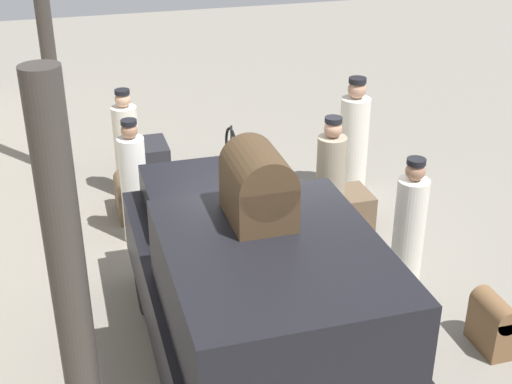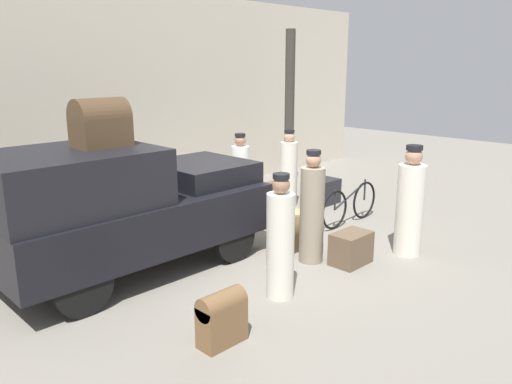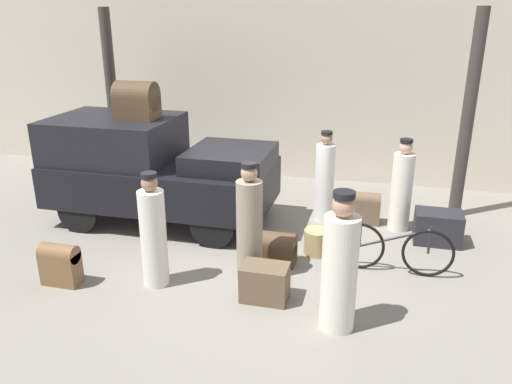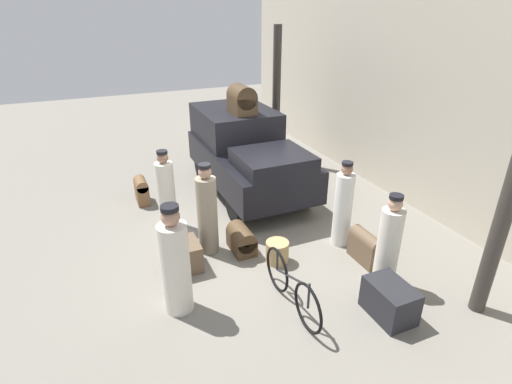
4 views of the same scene
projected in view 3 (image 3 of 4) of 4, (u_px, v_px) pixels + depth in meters
The scene contains 18 objects.
ground_plane at pixel (241, 250), 8.15m from camera, with size 30.00×30.00×0.00m, color gray.
station_building_facade at pixel (290, 79), 11.10m from camera, with size 16.00×0.15×4.50m.
canopy_pillar_left at pixel (113, 101), 10.54m from camera, with size 0.23×0.23×3.76m.
canopy_pillar_right at pixel (468, 118), 8.91m from camera, with size 0.23×0.23×3.76m.
truck at pixel (152, 167), 9.01m from camera, with size 3.99×1.90×1.89m.
bicycle at pixel (393, 249), 7.32m from camera, with size 1.72×0.04×0.79m.
wicker_basket at pixel (317, 242), 7.96m from camera, with size 0.42×0.42×0.41m.
porter_lifting_near_truck at pixel (325, 180), 9.05m from camera, with size 0.34×0.34×1.69m.
porter_with_bicycle at pixel (249, 227), 7.02m from camera, with size 0.37×0.37×1.75m.
conductor_in_dark_uniform at pixel (402, 189), 8.69m from camera, with size 0.36×0.36×1.65m.
porter_carrying_trunk at pixel (340, 268), 5.89m from camera, with size 0.43×0.43×1.77m.
porter_standing_middle at pixel (153, 235), 6.88m from camera, with size 0.36×0.36×1.66m.
trunk_barrel_dark at pixel (60, 263), 7.03m from camera, with size 0.54×0.27×0.61m.
trunk_wicker_pale at pixel (265, 282), 6.67m from camera, with size 0.62×0.42×0.50m.
trunk_large_brown at pixel (362, 207), 9.10m from camera, with size 0.67×0.27×0.59m.
suitcase_black_upright at pixel (438, 227), 8.33m from camera, with size 0.76×0.52×0.54m.
trunk_umber_medium at pixel (275, 248), 7.67m from camera, with size 0.65×0.39×0.50m.
trunk_on_truck_roof at pixel (136, 101), 8.66m from camera, with size 0.70×0.51×0.66m.
Camera 3 is at (2.04, -7.06, 3.66)m, focal length 35.00 mm.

